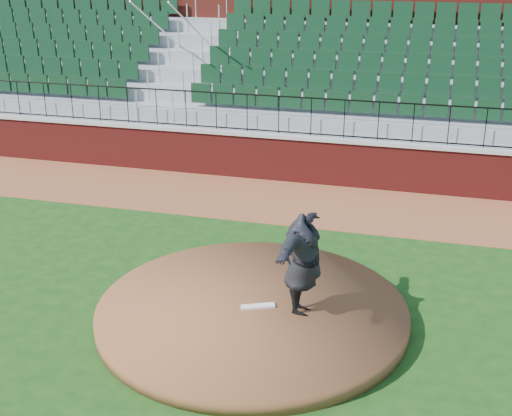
{
  "coord_description": "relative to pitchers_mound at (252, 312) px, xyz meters",
  "views": [
    {
      "loc": [
        3.21,
        -10.28,
        6.05
      ],
      "look_at": [
        0.0,
        1.5,
        1.3
      ],
      "focal_mm": 47.88,
      "sensor_mm": 36.0,
      "label": 1
    }
  ],
  "objects": [
    {
      "name": "field_wall",
      "position": [
        -0.44,
        7.37,
        0.47
      ],
      "size": [
        34.0,
        0.35,
        1.2
      ],
      "primitive_type": "cube",
      "color": "maroon",
      "rests_on": "ground"
    },
    {
      "name": "concourse_wall",
      "position": [
        -0.44,
        12.89,
        2.62
      ],
      "size": [
        34.0,
        0.5,
        5.5
      ],
      "primitive_type": "cube",
      "color": "maroon",
      "rests_on": "ground"
    },
    {
      "name": "pitching_rubber",
      "position": [
        0.11,
        -0.03,
        0.14
      ],
      "size": [
        0.58,
        0.37,
        0.04
      ],
      "primitive_type": "cube",
      "rotation": [
        0.0,
        0.0,
        0.43
      ],
      "color": "white",
      "rests_on": "pitchers_mound"
    },
    {
      "name": "ground",
      "position": [
        -0.44,
        0.37,
        -0.12
      ],
      "size": [
        90.0,
        90.0,
        0.0
      ],
      "primitive_type": "plane",
      "color": "#184012",
      "rests_on": "ground"
    },
    {
      "name": "wall_railing",
      "position": [
        -0.44,
        7.37,
        1.67
      ],
      "size": [
        34.0,
        0.05,
        1.0
      ],
      "primitive_type": null,
      "color": "black",
      "rests_on": "wall_cap"
    },
    {
      "name": "warning_track",
      "position": [
        -0.44,
        5.77,
        -0.12
      ],
      "size": [
        34.0,
        3.2,
        0.01
      ],
      "primitive_type": "cube",
      "color": "brown",
      "rests_on": "ground"
    },
    {
      "name": "wall_cap",
      "position": [
        -0.44,
        7.37,
        1.12
      ],
      "size": [
        34.0,
        0.45,
        0.1
      ],
      "primitive_type": "cube",
      "color": "#B7B7B7",
      "rests_on": "field_wall"
    },
    {
      "name": "seating_stands",
      "position": [
        -0.44,
        10.09,
        2.18
      ],
      "size": [
        34.0,
        5.1,
        4.6
      ],
      "primitive_type": null,
      "color": "gray",
      "rests_on": "ground"
    },
    {
      "name": "pitchers_mound",
      "position": [
        0.0,
        0.0,
        0.0
      ],
      "size": [
        5.34,
        5.34,
        0.25
      ],
      "primitive_type": "cylinder",
      "color": "brown",
      "rests_on": "ground"
    },
    {
      "name": "pitcher",
      "position": [
        0.86,
        0.01,
        1.02
      ],
      "size": [
        0.71,
        2.23,
        1.79
      ],
      "primitive_type": "imported",
      "rotation": [
        0.0,
        0.0,
        1.52
      ],
      "color": "black",
      "rests_on": "pitchers_mound"
    }
  ]
}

